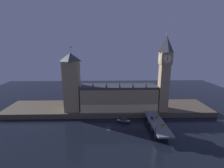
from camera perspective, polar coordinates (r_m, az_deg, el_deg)
name	(u,v)px	position (r m, az deg, el deg)	size (l,w,h in m)	color
ground_plane	(108,127)	(148.15, -1.27, -15.01)	(400.00, 400.00, 0.00)	black
embankment	(108,108)	(182.50, -1.32, -8.51)	(220.00, 42.00, 5.12)	brown
parliament_hall	(119,97)	(170.64, 2.38, -4.65)	(77.32, 22.30, 30.50)	tan
clock_tower	(165,72)	(168.14, 17.99, 4.12)	(11.31, 11.42, 76.03)	tan
victoria_tower	(72,82)	(167.54, -13.96, 0.57)	(15.41, 15.41, 64.60)	tan
bridge	(157,125)	(147.56, 15.61, -13.58)	(12.10, 46.00, 6.83)	slate
car_northbound_lead	(152,118)	(151.86, 13.90, -11.51)	(1.93, 4.63, 1.55)	navy
car_southbound_lead	(163,126)	(141.25, 17.57, -13.76)	(1.99, 3.95, 1.31)	yellow
car_southbound_trail	(157,117)	(155.17, 15.62, -11.09)	(1.97, 4.19, 1.41)	yellow
pedestrian_near_rail	(155,129)	(134.19, 15.01, -14.93)	(0.38, 0.38, 1.73)	black
street_lamp_near	(156,127)	(130.74, 15.20, -14.23)	(1.34, 0.60, 6.32)	#2D3333
street_lamp_far	(147,111)	(156.55, 12.14, -9.41)	(1.34, 0.60, 6.08)	#2D3333
boat_upstream	(123,121)	(156.51, 4.05, -12.77)	(14.16, 6.91, 4.37)	#1E2842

